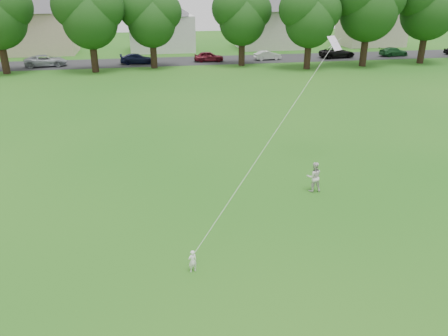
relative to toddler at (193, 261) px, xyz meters
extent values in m
plane|color=#1B5E15|center=(1.91, 1.00, -0.40)|extent=(160.00, 160.00, 0.00)
cube|color=#2D2D30|center=(1.91, 43.00, -0.39)|extent=(90.00, 7.00, 0.01)
imported|color=white|center=(0.00, 0.00, 0.00)|extent=(0.33, 0.27, 0.79)
imported|color=silver|center=(6.07, 5.01, 0.30)|extent=(0.71, 0.57, 1.40)
plane|color=white|center=(8.16, 8.80, 5.62)|extent=(0.97, 0.88, 0.64)
cylinder|color=white|center=(4.08, 4.40, 2.90)|extent=(0.01, 0.01, 13.18)
cylinder|color=black|center=(-15.28, 38.13, 1.41)|extent=(0.75, 0.75, 3.62)
cylinder|color=black|center=(-6.10, 37.35, 1.36)|extent=(0.74, 0.74, 3.51)
cylinder|color=black|center=(0.23, 38.77, 1.23)|extent=(0.72, 0.72, 3.26)
cylinder|color=black|center=(10.30, 38.58, 1.24)|extent=(0.72, 0.72, 3.27)
cylinder|color=black|center=(17.00, 35.10, 1.25)|extent=(0.72, 0.72, 3.30)
cylinder|color=black|center=(23.99, 35.63, 1.58)|extent=(0.78, 0.78, 3.94)
cylinder|color=black|center=(31.77, 36.27, 1.53)|extent=(0.77, 0.77, 3.85)
imported|color=#989CA6|center=(-11.97, 42.00, 0.26)|extent=(4.90, 2.74, 1.29)
imported|color=#111536|center=(-1.65, 42.00, 0.19)|extent=(4.08, 1.82, 1.16)
imported|color=maroon|center=(6.97, 42.00, 0.23)|extent=(3.68, 1.68, 1.23)
imported|color=silver|center=(14.40, 42.00, 0.17)|extent=(3.47, 1.53, 1.11)
imported|color=black|center=(23.68, 42.00, 0.25)|extent=(4.74, 2.54, 1.27)
imported|color=#1C5527|center=(31.61, 42.00, 0.18)|extent=(4.03, 1.98, 1.13)
cube|color=beige|center=(-14.09, 53.00, 2.28)|extent=(8.54, 6.67, 5.36)
cube|color=silver|center=(1.91, 53.00, 2.01)|extent=(8.83, 6.93, 4.81)
cube|color=beige|center=(17.91, 53.00, 2.27)|extent=(9.32, 6.87, 5.32)
cube|color=#C0B49F|center=(33.91, 53.00, 2.34)|extent=(8.98, 6.38, 5.47)
camera|label=1|loc=(-1.16, -11.81, 8.21)|focal=35.00mm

